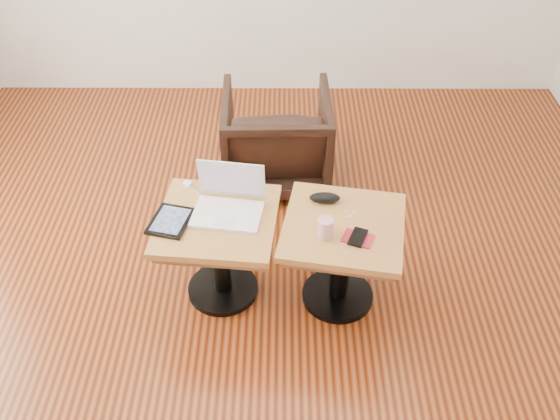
{
  "coord_description": "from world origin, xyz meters",
  "views": [
    {
      "loc": [
        0.07,
        -2.3,
        2.54
      ],
      "look_at": [
        0.05,
        0.02,
        0.58
      ],
      "focal_mm": 40.0,
      "sensor_mm": 36.0,
      "label": 1
    }
  ],
  "objects_px": {
    "side_table_left": "(219,237)",
    "armchair": "(277,138)",
    "side_table_right": "(342,244)",
    "laptop": "(229,203)",
    "striped_cup": "(325,228)"
  },
  "relations": [
    {
      "from": "side_table_right",
      "to": "armchair",
      "type": "distance_m",
      "value": 1.13
    },
    {
      "from": "side_table_right",
      "to": "laptop",
      "type": "bearing_deg",
      "value": -179.93
    },
    {
      "from": "side_table_left",
      "to": "armchair",
      "type": "height_order",
      "value": "armchair"
    },
    {
      "from": "side_table_right",
      "to": "striped_cup",
      "type": "relative_size",
      "value": 6.86
    },
    {
      "from": "side_table_left",
      "to": "laptop",
      "type": "distance_m",
      "value": 0.2
    },
    {
      "from": "laptop",
      "to": "armchair",
      "type": "xyz_separation_m",
      "value": [
        0.23,
        0.97,
        -0.26
      ]
    },
    {
      "from": "side_table_left",
      "to": "laptop",
      "type": "relative_size",
      "value": 1.7
    },
    {
      "from": "side_table_right",
      "to": "armchair",
      "type": "bearing_deg",
      "value": 117.66
    },
    {
      "from": "striped_cup",
      "to": "armchair",
      "type": "xyz_separation_m",
      "value": [
        -0.24,
        1.15,
        -0.26
      ]
    },
    {
      "from": "side_table_right",
      "to": "striped_cup",
      "type": "height_order",
      "value": "striped_cup"
    },
    {
      "from": "armchair",
      "to": "laptop",
      "type": "bearing_deg",
      "value": 75.17
    },
    {
      "from": "side_table_right",
      "to": "armchair",
      "type": "height_order",
      "value": "armchair"
    },
    {
      "from": "side_table_right",
      "to": "armchair",
      "type": "relative_size",
      "value": 0.98
    },
    {
      "from": "side_table_right",
      "to": "side_table_left",
      "type": "bearing_deg",
      "value": -174.07
    },
    {
      "from": "side_table_left",
      "to": "armchair",
      "type": "relative_size",
      "value": 0.92
    }
  ]
}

